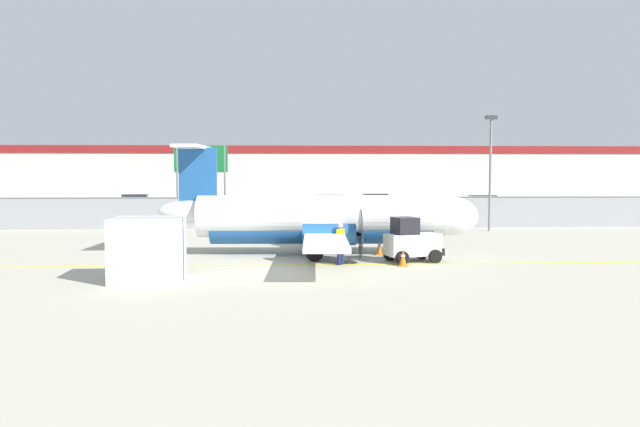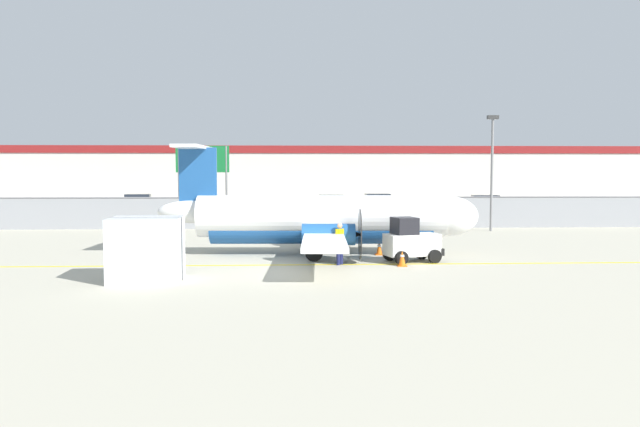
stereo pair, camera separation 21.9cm
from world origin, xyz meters
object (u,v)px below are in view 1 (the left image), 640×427
Objects in this scene: apron_light_pole at (490,163)px; parked_car_5 at (374,202)px; commuter_airplane at (327,219)px; parked_car_3 at (283,206)px; traffic_cone_near_left at (422,248)px; baggage_tug at (411,242)px; parked_car_6 at (434,209)px; highway_sign at (201,166)px; parked_car_7 at (481,204)px; traffic_cone_near_right at (403,258)px; parked_car_4 at (328,204)px; parked_car_2 at (218,210)px; parked_car_0 at (134,203)px; parked_car_1 at (166,209)px; cargo_container at (148,249)px; traffic_cone_far_left at (379,248)px; ground_crew_worker at (340,241)px.

parked_car_5 is at bearing 104.82° from apron_light_pole.
parked_car_3 is at bearing 97.82° from commuter_airplane.
baggage_tug is at bearing -113.33° from traffic_cone_near_left.
highway_sign reaches higher than parked_car_6.
traffic_cone_near_left is 0.15× the size of parked_car_7.
baggage_tug is 20.53m from highway_sign.
highway_sign is at bearing 168.26° from apron_light_pole.
parked_car_5 reaches higher than traffic_cone_near_right.
traffic_cone_near_left is 0.15× the size of parked_car_4.
parked_car_2 is at bearing 113.53° from commuter_airplane.
parked_car_0 is 1.00× the size of parked_car_3.
parked_car_7 reaches higher than traffic_cone_near_left.
traffic_cone_near_right is 0.12× the size of highway_sign.
parked_car_0 is at bearing 150.53° from parked_car_3.
baggage_tug is 29.25m from parked_car_4.
parked_car_7 is (26.18, 5.20, 0.00)m from parked_car_1.
apron_light_pole is (11.02, 10.61, 2.70)m from commuter_airplane.
cargo_container is 0.59× the size of parked_car_2.
parked_car_7 is (15.13, 25.28, -0.71)m from commuter_airplane.
parked_car_6 is at bearing 12.54° from highway_sign.
parked_car_6 is at bearing 132.70° from parked_car_4.
parked_car_1 is (-14.42, 22.63, 0.04)m from baggage_tug.
baggage_tug reaches higher than parked_car_3.
parked_car_2 is 19.68m from apron_light_pole.
parked_car_6 is (6.46, 21.92, 0.58)m from traffic_cone_near_right.
traffic_cone_near_right is 0.15× the size of parked_car_1.
parked_car_0 reaches higher than traffic_cone_far_left.
apron_light_pole reaches higher than parked_car_4.
parked_car_7 is 15.61m from apron_light_pole.
parked_car_6 is (7.49, -8.42, 0.00)m from parked_car_4.
parked_car_5 is 0.77× the size of highway_sign.
parked_car_3 is (-6.47, 23.55, 0.58)m from traffic_cone_near_left.
traffic_cone_near_right is at bearing 14.21° from cargo_container.
parked_car_0 is at bearing -52.41° from parked_car_2.
parked_car_6 is at bearing 175.73° from parked_car_1.
commuter_airplane is 9.44× the size of ground_crew_worker.
traffic_cone_near_right is 0.15× the size of parked_car_5.
cargo_container is at bearing -135.84° from apron_light_pole.
parked_car_1 is 0.77× the size of highway_sign.
parked_car_0 is (-19.97, 29.41, 0.58)m from traffic_cone_near_left.
traffic_cone_near_left is 25.58m from parked_car_1.
parked_car_0 is (-18.47, 32.72, 0.58)m from traffic_cone_near_right.
parked_car_1 is 19.35m from parked_car_5.
parked_car_4 reaches higher than traffic_cone_far_left.
parked_car_2 is 0.58× the size of apron_light_pole.
baggage_tug is at bearing 123.40° from parked_car_1.
parked_car_4 is (-1.58, 29.21, 0.04)m from baggage_tug.
parked_car_1 is 1.00× the size of parked_car_4.
highway_sign is (3.44, -5.59, 3.24)m from parked_car_1.
parked_car_0 is 0.60× the size of apron_light_pole.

